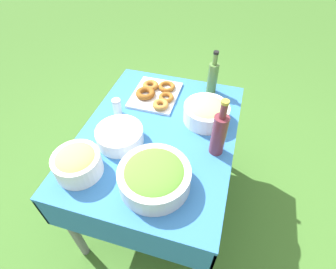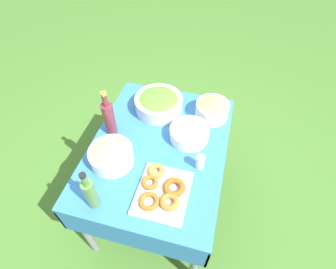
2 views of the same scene
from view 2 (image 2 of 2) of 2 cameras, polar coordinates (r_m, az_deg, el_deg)
name	(u,v)px [view 2 (image 2 of 2)]	position (r m, az deg, el deg)	size (l,w,h in m)	color
ground_plane	(161,200)	(2.26, -1.59, -14.11)	(14.00, 14.00, 0.00)	#3D6B28
picnic_table	(159,156)	(1.73, -2.02, -4.76)	(1.11, 0.84, 0.73)	#2D6BB2
salad_bowl	(159,103)	(1.83, -2.04, 6.96)	(0.33, 0.33, 0.12)	silver
pasta_bowl	(111,155)	(1.56, -12.27, -4.32)	(0.26, 0.26, 0.12)	white
donut_platter	(162,191)	(1.45, -1.23, -12.15)	(0.34, 0.28, 0.05)	silver
plate_stack	(189,133)	(1.66, 4.66, 0.23)	(0.25, 0.25, 0.08)	white
olive_oil_bottle	(90,193)	(1.39, -16.52, -12.15)	(0.06, 0.06, 0.28)	#4C7238
wine_bottle	(109,117)	(1.67, -12.73, 3.64)	(0.07, 0.07, 0.33)	maroon
fruit_bowl	(212,109)	(1.80, 9.64, 5.58)	(0.22, 0.22, 0.13)	white
salt_shaker	(200,162)	(1.52, 7.02, -5.96)	(0.05, 0.05, 0.10)	white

